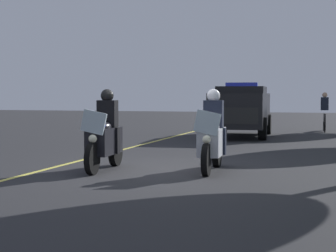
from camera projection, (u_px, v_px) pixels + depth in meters
The scene contains 6 objects.
ground_plane at pixel (161, 169), 12.43m from camera, with size 80.00×80.00×0.00m, color #28282B.
lane_stripe_center at pixel (62, 165), 13.09m from camera, with size 48.00×0.12×0.01m, color #E0D14C.
police_motorcycle_lead_left at pixel (105, 137), 12.25m from camera, with size 2.14×0.61×1.72m.
police_motorcycle_lead_right at pixel (212, 138), 12.06m from camera, with size 2.14×0.61×1.72m.
police_suv at pixel (241, 109), 21.90m from camera, with size 5.01×2.32×2.05m.
cyclist_background at pixel (325, 112), 24.84m from camera, with size 1.76×0.33×1.69m.
Camera 1 is at (11.81, 3.64, 1.61)m, focal length 61.91 mm.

